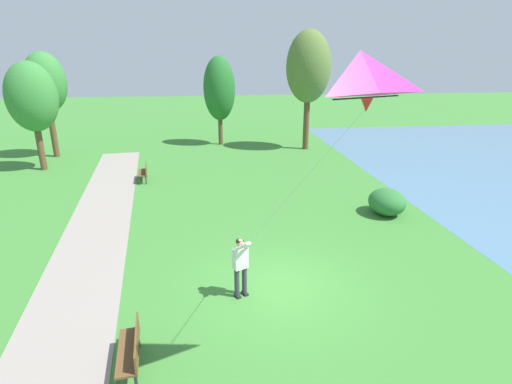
{
  "coord_description": "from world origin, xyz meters",
  "views": [
    {
      "loc": [
        -1.88,
        -9.87,
        6.31
      ],
      "look_at": [
        -0.57,
        0.85,
        2.63
      ],
      "focal_mm": 27.93,
      "sensor_mm": 36.0,
      "label": 1
    }
  ],
  "objects_px": {
    "flying_kite": "(358,82)",
    "tree_treeline_center": "(45,83)",
    "tree_treeline_right": "(219,89)",
    "person_kite_flyer": "(241,262)",
    "tree_lakeside_far": "(32,98)",
    "park_bench_near_walkway": "(132,348)",
    "park_bench_far_walkway": "(144,171)",
    "lakeside_shrub": "(387,202)",
    "tree_treeline_left": "(308,68)"
  },
  "relations": [
    {
      "from": "flying_kite",
      "to": "tree_treeline_center",
      "type": "height_order",
      "value": "tree_treeline_center"
    },
    {
      "from": "flying_kite",
      "to": "tree_treeline_right",
      "type": "height_order",
      "value": "tree_treeline_right"
    },
    {
      "from": "person_kite_flyer",
      "to": "tree_lakeside_far",
      "type": "distance_m",
      "value": 18.07
    },
    {
      "from": "park_bench_near_walkway",
      "to": "park_bench_far_walkway",
      "type": "height_order",
      "value": "same"
    },
    {
      "from": "tree_treeline_right",
      "to": "lakeside_shrub",
      "type": "bearing_deg",
      "value": -66.94
    },
    {
      "from": "tree_lakeside_far",
      "to": "lakeside_shrub",
      "type": "bearing_deg",
      "value": -28.19
    },
    {
      "from": "park_bench_near_walkway",
      "to": "tree_lakeside_far",
      "type": "distance_m",
      "value": 18.98
    },
    {
      "from": "tree_treeline_center",
      "to": "lakeside_shrub",
      "type": "xyz_separation_m",
      "value": [
        17.39,
        -12.43,
        -4.17
      ]
    },
    {
      "from": "tree_treeline_left",
      "to": "tree_treeline_center",
      "type": "height_order",
      "value": "tree_treeline_left"
    },
    {
      "from": "lakeside_shrub",
      "to": "tree_treeline_left",
      "type": "bearing_deg",
      "value": 91.8
    },
    {
      "from": "person_kite_flyer",
      "to": "park_bench_far_walkway",
      "type": "relative_size",
      "value": 1.18
    },
    {
      "from": "flying_kite",
      "to": "tree_treeline_left",
      "type": "height_order",
      "value": "tree_treeline_left"
    },
    {
      "from": "park_bench_far_walkway",
      "to": "lakeside_shrub",
      "type": "xyz_separation_m",
      "value": [
        10.82,
        -6.14,
        0.03
      ]
    },
    {
      "from": "flying_kite",
      "to": "park_bench_near_walkway",
      "type": "distance_m",
      "value": 6.87
    },
    {
      "from": "tree_treeline_center",
      "to": "tree_lakeside_far",
      "type": "distance_m",
      "value": 3.39
    },
    {
      "from": "tree_lakeside_far",
      "to": "person_kite_flyer",
      "type": "bearing_deg",
      "value": -54.24
    },
    {
      "from": "lakeside_shrub",
      "to": "tree_treeline_right",
      "type": "bearing_deg",
      "value": 113.06
    },
    {
      "from": "flying_kite",
      "to": "lakeside_shrub",
      "type": "relative_size",
      "value": 2.65
    },
    {
      "from": "tree_treeline_center",
      "to": "lakeside_shrub",
      "type": "relative_size",
      "value": 3.83
    },
    {
      "from": "park_bench_far_walkway",
      "to": "tree_lakeside_far",
      "type": "height_order",
      "value": "tree_lakeside_far"
    },
    {
      "from": "park_bench_far_walkway",
      "to": "tree_lakeside_far",
      "type": "xyz_separation_m",
      "value": [
        -6.19,
        2.98,
        3.64
      ]
    },
    {
      "from": "tree_treeline_left",
      "to": "lakeside_shrub",
      "type": "distance_m",
      "value": 13.69
    },
    {
      "from": "person_kite_flyer",
      "to": "tree_treeline_left",
      "type": "bearing_deg",
      "value": 71.02
    },
    {
      "from": "park_bench_far_walkway",
      "to": "tree_treeline_right",
      "type": "xyz_separation_m",
      "value": [
        4.43,
        8.88,
        3.56
      ]
    },
    {
      "from": "park_bench_near_walkway",
      "to": "park_bench_far_walkway",
      "type": "distance_m",
      "value": 14.0
    },
    {
      "from": "person_kite_flyer",
      "to": "park_bench_near_walkway",
      "type": "relative_size",
      "value": 1.18
    },
    {
      "from": "flying_kite",
      "to": "person_kite_flyer",
      "type": "bearing_deg",
      "value": 115.43
    },
    {
      "from": "park_bench_near_walkway",
      "to": "park_bench_far_walkway",
      "type": "bearing_deg",
      "value": 96.95
    },
    {
      "from": "person_kite_flyer",
      "to": "park_bench_far_walkway",
      "type": "height_order",
      "value": "person_kite_flyer"
    },
    {
      "from": "flying_kite",
      "to": "park_bench_far_walkway",
      "type": "height_order",
      "value": "flying_kite"
    },
    {
      "from": "tree_treeline_right",
      "to": "tree_lakeside_far",
      "type": "xyz_separation_m",
      "value": [
        -10.61,
        -5.9,
        0.07
      ]
    },
    {
      "from": "tree_treeline_left",
      "to": "lakeside_shrub",
      "type": "height_order",
      "value": "tree_treeline_left"
    },
    {
      "from": "tree_treeline_left",
      "to": "lakeside_shrub",
      "type": "xyz_separation_m",
      "value": [
        0.4,
        -12.71,
        -5.07
      ]
    },
    {
      "from": "park_bench_near_walkway",
      "to": "tree_treeline_left",
      "type": "bearing_deg",
      "value": 66.92
    },
    {
      "from": "park_bench_near_walkway",
      "to": "tree_treeline_center",
      "type": "height_order",
      "value": "tree_treeline_center"
    },
    {
      "from": "person_kite_flyer",
      "to": "tree_treeline_center",
      "type": "xyz_separation_m",
      "value": [
        -10.79,
        17.76,
        3.67
      ]
    },
    {
      "from": "tree_treeline_center",
      "to": "tree_lakeside_far",
      "type": "height_order",
      "value": "tree_treeline_center"
    },
    {
      "from": "park_bench_near_walkway",
      "to": "tree_treeline_right",
      "type": "height_order",
      "value": "tree_treeline_right"
    },
    {
      "from": "person_kite_flyer",
      "to": "tree_treeline_left",
      "type": "relative_size",
      "value": 0.23
    },
    {
      "from": "tree_lakeside_far",
      "to": "tree_treeline_center",
      "type": "bearing_deg",
      "value": 96.63
    },
    {
      "from": "person_kite_flyer",
      "to": "park_bench_far_walkway",
      "type": "xyz_separation_m",
      "value": [
        -4.21,
        11.47,
        -0.54
      ]
    },
    {
      "from": "park_bench_far_walkway",
      "to": "tree_treeline_right",
      "type": "relative_size",
      "value": 0.24
    },
    {
      "from": "tree_treeline_right",
      "to": "tree_treeline_center",
      "type": "bearing_deg",
      "value": -166.76
    },
    {
      "from": "lakeside_shrub",
      "to": "person_kite_flyer",
      "type": "bearing_deg",
      "value": -141.11
    },
    {
      "from": "flying_kite",
      "to": "tree_treeline_right",
      "type": "relative_size",
      "value": 0.72
    },
    {
      "from": "person_kite_flyer",
      "to": "flying_kite",
      "type": "xyz_separation_m",
      "value": [
        1.61,
        -3.38,
        4.88
      ]
    },
    {
      "from": "flying_kite",
      "to": "lakeside_shrub",
      "type": "distance_m",
      "value": 11.39
    },
    {
      "from": "person_kite_flyer",
      "to": "tree_treeline_left",
      "type": "distance_m",
      "value": 19.61
    },
    {
      "from": "lakeside_shrub",
      "to": "tree_lakeside_far",
      "type": "bearing_deg",
      "value": 151.81
    },
    {
      "from": "person_kite_flyer",
      "to": "tree_treeline_center",
      "type": "distance_m",
      "value": 21.1
    }
  ]
}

